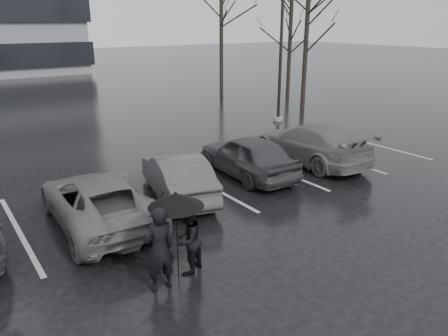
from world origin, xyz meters
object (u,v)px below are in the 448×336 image
pedestrian_left (159,249)px  pedestrian_right (188,240)px  car_main (248,156)px  tree_north (221,32)px  tree_ne (290,44)px  car_west_a (177,176)px  car_west_b (98,200)px  tree_east (306,39)px  lamp_post (281,39)px  car_east (310,143)px

pedestrian_left → pedestrian_right: size_ratio=1.16×
car_main → pedestrian_left: size_ratio=2.42×
tree_north → pedestrian_right: bearing=-126.1°
tree_ne → pedestrian_right: bearing=-137.7°
car_west_a → car_west_b: bearing=24.0°
pedestrian_left → tree_north: size_ratio=0.20×
car_west_b → pedestrian_left: pedestrian_left is taller
pedestrian_right → tree_ne: size_ratio=0.21×
car_main → tree_north: tree_north is taller
tree_east → tree_north: tree_north is taller
car_main → tree_north: 17.25m
car_main → car_west_a: (-2.84, -0.32, -0.05)m
pedestrian_right → tree_ne: tree_ne is taller
car_west_a → tree_ne: 19.36m
lamp_post → tree_ne: bearing=43.9°
car_west_b → lamp_post: size_ratio=0.52×
car_west_a → car_east: car_east is taller
car_west_b → tree_ne: size_ratio=0.67×
tree_north → lamp_post: bearing=-104.5°
pedestrian_left → tree_north: 23.70m
tree_east → car_east: bearing=-133.0°
car_main → pedestrian_right: bearing=43.4°
car_main → car_west_b: car_main is taller
car_main → tree_ne: size_ratio=0.59×
tree_east → tree_ne: tree_east is taller
car_east → lamp_post: bearing=-119.9°
car_main → tree_ne: bearing=-134.8°
lamp_post → tree_north: lamp_post is taller
car_main → lamp_post: 9.50m
lamp_post → pedestrian_left: bearing=-139.7°
pedestrian_left → tree_ne: tree_ne is taller
car_east → tree_east: (6.99, 7.51, 3.29)m
pedestrian_left → lamp_post: size_ratio=0.19×
pedestrian_right → lamp_post: (11.26, 9.96, 3.37)m
tree_east → pedestrian_left: bearing=-142.5°
car_west_b → pedestrian_right: pedestrian_right is taller
pedestrian_right → car_west_b: bearing=-107.5°
car_west_a → tree_north: size_ratio=0.47×
car_main → tree_east: tree_east is taller
pedestrian_left → tree_north: (14.21, 18.66, 3.40)m
tree_east → car_west_a: bearing=-148.6°
car_west_a → car_east: (5.65, 0.21, 0.06)m
car_west_b → car_east: 8.22m
pedestrian_right → tree_east: 18.73m
lamp_post → tree_east: 3.53m
car_west_a → tree_ne: (15.15, 11.72, 2.84)m
car_west_a → tree_ne: bearing=-128.6°
car_main → car_east: (2.82, -0.11, 0.01)m
car_west_b → car_east: (8.19, 0.68, 0.06)m
car_west_b → tree_east: tree_east is taller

